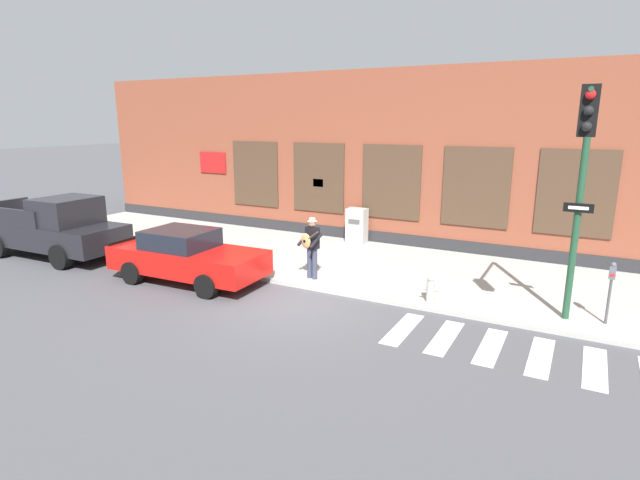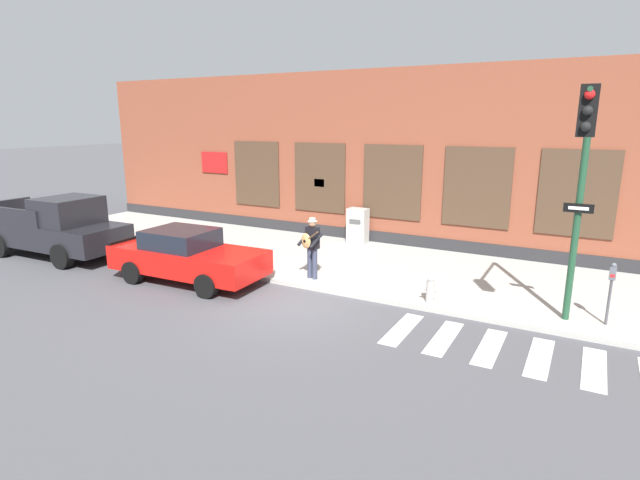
{
  "view_description": "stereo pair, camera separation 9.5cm",
  "coord_description": "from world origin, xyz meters",
  "px_view_note": "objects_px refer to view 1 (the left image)",
  "views": [
    {
      "loc": [
        6.28,
        -10.33,
        4.58
      ],
      "look_at": [
        -0.04,
        1.37,
        1.39
      ],
      "focal_mm": 28.0,
      "sensor_mm": 36.0,
      "label": 1
    },
    {
      "loc": [
        6.36,
        -10.28,
        4.58
      ],
      "look_at": [
        -0.04,
        1.37,
        1.39
      ],
      "focal_mm": 28.0,
      "sensor_mm": 36.0,
      "label": 2
    }
  ],
  "objects_px": {
    "parking_meter": "(611,284)",
    "busker": "(311,244)",
    "red_car": "(187,256)",
    "red_truck": "(56,227)",
    "utility_box": "(357,226)",
    "traffic_light": "(582,171)",
    "fire_hydrant": "(430,289)"
  },
  "relations": [
    {
      "from": "red_car",
      "to": "busker",
      "type": "xyz_separation_m",
      "value": [
        3.24,
        1.6,
        0.38
      ]
    },
    {
      "from": "red_car",
      "to": "red_truck",
      "type": "distance_m",
      "value": 5.81
    },
    {
      "from": "red_car",
      "to": "red_truck",
      "type": "bearing_deg",
      "value": -179.43
    },
    {
      "from": "traffic_light",
      "to": "utility_box",
      "type": "height_order",
      "value": "traffic_light"
    },
    {
      "from": "red_truck",
      "to": "busker",
      "type": "relative_size",
      "value": 3.08
    },
    {
      "from": "busker",
      "to": "fire_hydrant",
      "type": "bearing_deg",
      "value": -3.96
    },
    {
      "from": "red_car",
      "to": "parking_meter",
      "type": "bearing_deg",
      "value": 9.92
    },
    {
      "from": "red_car",
      "to": "traffic_light",
      "type": "bearing_deg",
      "value": 4.91
    },
    {
      "from": "busker",
      "to": "traffic_light",
      "type": "bearing_deg",
      "value": -6.48
    },
    {
      "from": "traffic_light",
      "to": "utility_box",
      "type": "distance_m",
      "value": 9.47
    },
    {
      "from": "utility_box",
      "to": "fire_hydrant",
      "type": "height_order",
      "value": "utility_box"
    },
    {
      "from": "traffic_light",
      "to": "red_truck",
      "type": "bearing_deg",
      "value": -176.69
    },
    {
      "from": "red_truck",
      "to": "traffic_light",
      "type": "height_order",
      "value": "traffic_light"
    },
    {
      "from": "red_car",
      "to": "fire_hydrant",
      "type": "relative_size",
      "value": 6.66
    },
    {
      "from": "busker",
      "to": "parking_meter",
      "type": "height_order",
      "value": "busker"
    },
    {
      "from": "utility_box",
      "to": "traffic_light",
      "type": "bearing_deg",
      "value": -36.38
    },
    {
      "from": "parking_meter",
      "to": "utility_box",
      "type": "relative_size",
      "value": 1.11
    },
    {
      "from": "red_truck",
      "to": "parking_meter",
      "type": "bearing_deg",
      "value": 6.66
    },
    {
      "from": "red_car",
      "to": "traffic_light",
      "type": "distance_m",
      "value": 10.3
    },
    {
      "from": "busker",
      "to": "traffic_light",
      "type": "height_order",
      "value": "traffic_light"
    },
    {
      "from": "traffic_light",
      "to": "red_car",
      "type": "bearing_deg",
      "value": -175.09
    },
    {
      "from": "red_car",
      "to": "utility_box",
      "type": "distance_m",
      "value": 6.72
    },
    {
      "from": "red_car",
      "to": "fire_hydrant",
      "type": "bearing_deg",
      "value": 11.25
    },
    {
      "from": "traffic_light",
      "to": "fire_hydrant",
      "type": "relative_size",
      "value": 7.21
    },
    {
      "from": "parking_meter",
      "to": "red_car",
      "type": "bearing_deg",
      "value": -170.08
    },
    {
      "from": "red_truck",
      "to": "utility_box",
      "type": "bearing_deg",
      "value": 36.75
    },
    {
      "from": "busker",
      "to": "traffic_light",
      "type": "distance_m",
      "value": 7.11
    },
    {
      "from": "busker",
      "to": "traffic_light",
      "type": "relative_size",
      "value": 0.35
    },
    {
      "from": "busker",
      "to": "fire_hydrant",
      "type": "height_order",
      "value": "busker"
    },
    {
      "from": "parking_meter",
      "to": "utility_box",
      "type": "bearing_deg",
      "value": 151.79
    },
    {
      "from": "red_truck",
      "to": "fire_hydrant",
      "type": "height_order",
      "value": "red_truck"
    },
    {
      "from": "parking_meter",
      "to": "busker",
      "type": "bearing_deg",
      "value": -177.95
    }
  ]
}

